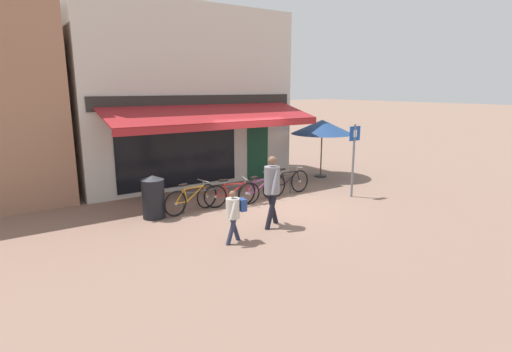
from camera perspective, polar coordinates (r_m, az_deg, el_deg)
The scene contains 12 objects.
ground_plane at distance 11.93m, azimuth 2.30°, elevation -3.90°, with size 160.00×160.00×0.00m, color #846656.
shop_front at distance 14.92m, azimuth -10.50°, elevation 10.98°, with size 7.61×4.92×6.06m.
bike_rack_rail at distance 11.89m, azimuth -2.09°, elevation -1.55°, with size 3.86×0.04×0.57m.
bicycle_orange at distance 11.12m, azimuth -9.19°, elevation -3.24°, with size 1.74×0.52×0.85m.
bicycle_red at distance 11.54m, azimuth -3.44°, elevation -2.59°, with size 1.64×0.59×0.82m.
bicycle_purple at distance 12.02m, azimuth 0.44°, elevation -1.96°, with size 1.70×0.52×0.83m.
bicycle_black at distance 12.83m, azimuth 4.59°, elevation -0.93°, with size 1.73×0.52×0.88m.
pedestrian_adult at distance 9.71m, azimuth 2.29°, elevation -1.16°, with size 0.59×0.66×1.78m.
pedestrian_child at distance 8.79m, azimuth -3.16°, elevation -4.96°, with size 0.53×0.45×1.20m.
litter_bin at distance 10.80m, azimuth -14.46°, elevation -2.87°, with size 0.60×0.60×1.15m.
parking_sign at distance 12.68m, azimuth 13.78°, elevation 3.23°, with size 0.44×0.07×2.28m.
cafe_parasol at distance 15.35m, azimuth 9.44°, elevation 6.91°, with size 2.35×2.35×2.19m.
Camera 1 is at (-6.81, -9.19, 3.37)m, focal length 28.00 mm.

